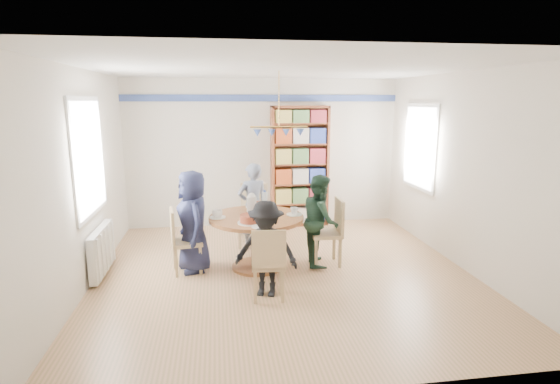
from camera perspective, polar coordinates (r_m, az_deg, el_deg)
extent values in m
plane|color=tan|center=(6.04, 0.56, -10.58)|extent=(5.00, 5.00, 0.00)
plane|color=white|center=(5.60, 0.62, 15.90)|extent=(5.00, 5.00, 0.00)
plane|color=beige|center=(8.12, -2.16, 5.09)|extent=(5.00, 0.00, 5.00)
plane|color=beige|center=(3.28, 7.40, -5.16)|extent=(5.00, 0.00, 5.00)
plane|color=beige|center=(5.83, -24.48, 1.36)|extent=(0.00, 5.00, 5.00)
plane|color=beige|center=(6.53, 22.82, 2.52)|extent=(0.00, 5.00, 5.00)
cube|color=navy|center=(8.04, -2.20, 12.16)|extent=(5.00, 0.02, 0.12)
cube|color=white|center=(6.08, -23.78, 4.19)|extent=(0.03, 1.32, 1.52)
cube|color=white|center=(6.07, -23.60, 4.20)|extent=(0.01, 1.20, 1.40)
cube|color=white|center=(7.63, 17.85, 5.61)|extent=(0.03, 1.12, 1.42)
cube|color=white|center=(7.62, 17.71, 5.61)|extent=(0.01, 1.00, 1.30)
cylinder|color=gold|center=(6.08, -0.14, 12.04)|extent=(0.01, 0.01, 0.75)
cylinder|color=gold|center=(6.09, -0.14, 8.51)|extent=(0.80, 0.02, 0.02)
cone|color=#4365BD|center=(6.06, -2.97, 7.72)|extent=(0.11, 0.11, 0.10)
cone|color=#4365BD|center=(6.08, -1.08, 7.75)|extent=(0.11, 0.11, 0.10)
cone|color=#4365BD|center=(6.11, 0.80, 7.77)|extent=(0.11, 0.11, 0.10)
cone|color=#4365BD|center=(6.14, 2.66, 7.78)|extent=(0.11, 0.11, 0.10)
cube|color=silver|center=(6.33, -22.27, -7.06)|extent=(0.10, 1.00, 0.60)
cube|color=silver|center=(5.95, -22.61, -8.28)|extent=(0.02, 0.06, 0.56)
cube|color=silver|center=(6.13, -22.16, -7.65)|extent=(0.02, 0.06, 0.56)
cube|color=silver|center=(6.31, -21.74, -7.06)|extent=(0.02, 0.06, 0.56)
cube|color=silver|center=(6.50, -21.34, -6.49)|extent=(0.02, 0.06, 0.56)
cube|color=silver|center=(6.68, -20.96, -5.96)|extent=(0.02, 0.06, 0.56)
cylinder|color=brown|center=(6.01, -3.11, -3.40)|extent=(1.30, 1.30, 0.05)
cylinder|color=brown|center=(6.12, -3.07, -6.79)|extent=(0.16, 0.16, 0.70)
cylinder|color=brown|center=(6.23, -3.03, -9.66)|extent=(0.70, 0.70, 0.04)
cube|color=tan|center=(6.08, -12.08, -6.45)|extent=(0.45, 0.45, 0.05)
cube|color=tan|center=(6.01, -13.88, -4.44)|extent=(0.10, 0.39, 0.47)
cube|color=tan|center=(6.02, -10.33, -8.80)|extent=(0.04, 0.04, 0.40)
cube|color=tan|center=(6.32, -10.68, -7.81)|extent=(0.04, 0.04, 0.40)
cube|color=tan|center=(6.00, -13.39, -9.01)|extent=(0.04, 0.04, 0.40)
cube|color=tan|center=(6.30, -13.58, -8.01)|extent=(0.04, 0.04, 0.40)
cube|color=tan|center=(6.25, 5.98, -5.45)|extent=(0.43, 0.43, 0.05)
cube|color=tan|center=(6.23, 7.74, -3.16)|extent=(0.05, 0.42, 0.50)
cube|color=tan|center=(6.45, 4.10, -7.08)|extent=(0.04, 0.04, 0.43)
cube|color=tan|center=(6.13, 4.73, -8.10)|extent=(0.04, 0.04, 0.43)
cube|color=tan|center=(6.52, 7.06, -6.92)|extent=(0.04, 0.04, 0.43)
cube|color=tan|center=(6.21, 7.84, -7.92)|extent=(0.04, 0.04, 0.43)
cube|color=tan|center=(7.01, -3.60, -3.34)|extent=(0.53, 0.53, 0.05)
cube|color=tan|center=(7.14, -3.38, -0.89)|extent=(0.44, 0.14, 0.52)
cube|color=tan|center=(6.94, -5.26, -5.64)|extent=(0.05, 0.05, 0.45)
cube|color=tan|center=(6.89, -2.33, -5.74)|extent=(0.05, 0.05, 0.45)
cube|color=tan|center=(7.27, -4.75, -4.80)|extent=(0.05, 0.05, 0.45)
cube|color=tan|center=(7.22, -1.96, -4.89)|extent=(0.05, 0.05, 0.45)
cube|color=tan|center=(5.21, -1.53, -9.38)|extent=(0.42, 0.42, 0.05)
cube|color=tan|center=(4.96, -1.46, -7.61)|extent=(0.39, 0.07, 0.47)
cube|color=tan|center=(5.44, 0.11, -10.89)|extent=(0.04, 0.04, 0.40)
cube|color=tan|center=(5.43, -3.29, -10.96)|extent=(0.04, 0.04, 0.40)
cube|color=tan|center=(5.15, 0.36, -12.25)|extent=(0.04, 0.04, 0.40)
cube|color=tan|center=(5.14, -3.25, -12.33)|extent=(0.04, 0.04, 0.40)
imported|color=#1C203E|center=(6.05, -11.28, -3.78)|extent=(0.62, 0.78, 1.40)
imported|color=black|center=(6.21, 5.29, -3.66)|extent=(0.57, 0.69, 1.30)
imported|color=gray|center=(6.87, -3.58, -1.85)|extent=(0.57, 0.45, 1.36)
imported|color=black|center=(5.22, -1.83, -7.43)|extent=(0.85, 0.65, 1.16)
cube|color=brown|center=(8.01, -1.00, 3.26)|extent=(0.04, 0.32, 2.22)
cube|color=brown|center=(8.20, 6.05, 3.39)|extent=(0.04, 0.32, 2.22)
cube|color=brown|center=(8.00, 2.64, 11.06)|extent=(1.06, 0.32, 0.04)
cube|color=brown|center=(8.32, 2.50, -4.02)|extent=(1.06, 0.32, 0.06)
cube|color=brown|center=(8.23, 2.37, 3.48)|extent=(1.06, 0.02, 2.22)
cube|color=brown|center=(8.22, 2.52, -1.40)|extent=(0.99, 0.30, 0.03)
cube|color=brown|center=(8.14, 2.54, 1.13)|extent=(0.99, 0.30, 0.03)
cube|color=brown|center=(8.08, 2.57, 3.70)|extent=(0.99, 0.30, 0.03)
cube|color=brown|center=(8.04, 2.59, 6.31)|extent=(0.99, 0.30, 0.03)
cube|color=brown|center=(8.01, 2.62, 8.94)|extent=(0.99, 0.30, 0.03)
cube|color=#A84119|center=(8.20, 0.36, -3.02)|extent=(0.29, 0.23, 0.27)
cube|color=silver|center=(8.25, 2.54, -2.93)|extent=(0.29, 0.23, 0.27)
cube|color=navy|center=(8.32, 4.68, -2.85)|extent=(0.29, 0.23, 0.27)
cube|color=gold|center=(8.11, 0.36, -0.48)|extent=(0.29, 0.23, 0.27)
cube|color=#527943|center=(8.17, 2.56, -0.41)|extent=(0.29, 0.23, 0.27)
cube|color=maroon|center=(8.23, 4.72, -0.34)|extent=(0.29, 0.23, 0.27)
cube|color=#A84119|center=(8.04, 0.37, 2.09)|extent=(0.29, 0.23, 0.27)
cube|color=silver|center=(8.10, 2.58, 2.15)|extent=(0.29, 0.23, 0.27)
cube|color=navy|center=(8.16, 4.77, 2.20)|extent=(0.29, 0.23, 0.27)
cube|color=gold|center=(7.99, 0.37, 4.71)|extent=(0.29, 0.23, 0.27)
cube|color=#527943|center=(8.04, 2.61, 4.74)|extent=(0.29, 0.23, 0.27)
cube|color=maroon|center=(8.11, 4.81, 4.77)|extent=(0.29, 0.23, 0.27)
cube|color=#A84119|center=(7.95, 0.37, 7.35)|extent=(0.29, 0.23, 0.27)
cube|color=silver|center=(8.01, 2.63, 7.37)|extent=(0.29, 0.23, 0.27)
cube|color=navy|center=(8.07, 4.86, 7.37)|extent=(0.29, 0.23, 0.27)
cube|color=gold|center=(7.93, 0.38, 9.85)|extent=(0.29, 0.23, 0.23)
cube|color=#527943|center=(7.99, 2.66, 9.85)|extent=(0.29, 0.23, 0.23)
cube|color=maroon|center=(8.05, 4.90, 9.84)|extent=(0.29, 0.23, 0.23)
cylinder|color=white|center=(6.05, -3.72, -1.77)|extent=(0.13, 0.13, 0.26)
sphere|color=white|center=(6.02, -3.74, -0.55)|extent=(0.10, 0.10, 0.10)
cylinder|color=silver|center=(6.11, -2.00, -1.42)|extent=(0.08, 0.08, 0.31)
cylinder|color=#4365BD|center=(6.07, -2.02, 0.10)|extent=(0.03, 0.03, 0.03)
cylinder|color=white|center=(6.30, -2.87, -2.38)|extent=(0.33, 0.33, 0.01)
cylinder|color=maroon|center=(6.29, -2.87, -1.88)|extent=(0.26, 0.26, 0.10)
cylinder|color=white|center=(5.68, -3.91, -4.01)|extent=(0.33, 0.33, 0.01)
cylinder|color=maroon|center=(5.66, -3.92, -3.46)|extent=(0.26, 0.26, 0.10)
cylinder|color=white|center=(5.98, -8.17, -3.29)|extent=(0.22, 0.22, 0.01)
imported|color=white|center=(5.97, -8.18, -2.84)|extent=(0.14, 0.14, 0.11)
cylinder|color=white|center=(6.07, 1.87, -2.94)|extent=(0.22, 0.22, 0.01)
imported|color=white|center=(6.06, 1.87, -2.52)|extent=(0.11, 0.11, 0.10)
cylinder|color=white|center=(6.51, -3.54, -1.93)|extent=(0.22, 0.22, 0.01)
imported|color=white|center=(6.50, -3.54, -1.52)|extent=(0.14, 0.14, 0.11)
cylinder|color=white|center=(5.49, -2.60, -4.53)|extent=(0.22, 0.22, 0.01)
imported|color=white|center=(5.48, -2.60, -4.08)|extent=(0.11, 0.11, 0.10)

